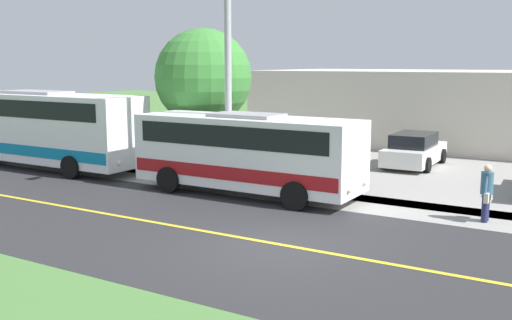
% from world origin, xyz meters
% --- Properties ---
extents(ground_plane, '(120.00, 120.00, 0.00)m').
position_xyz_m(ground_plane, '(0.00, 0.00, 0.00)').
color(ground_plane, '#477238').
extents(road_surface, '(8.00, 100.00, 0.01)m').
position_xyz_m(road_surface, '(0.00, 0.00, 0.00)').
color(road_surface, '#28282B').
rests_on(road_surface, ground).
extents(sidewalk, '(2.40, 100.00, 0.01)m').
position_xyz_m(sidewalk, '(-5.20, 0.00, 0.00)').
color(sidewalk, gray).
rests_on(sidewalk, ground).
extents(parking_lot_surface, '(14.00, 36.00, 0.01)m').
position_xyz_m(parking_lot_surface, '(-12.40, 3.00, 0.00)').
color(parking_lot_surface, gray).
rests_on(parking_lot_surface, ground).
extents(road_centre_line, '(0.16, 100.00, 0.00)m').
position_xyz_m(road_centre_line, '(0.00, 0.00, 0.01)').
color(road_centre_line, gold).
rests_on(road_centre_line, ground).
extents(shuttle_bus_front, '(2.60, 8.03, 2.77)m').
position_xyz_m(shuttle_bus_front, '(-4.47, -3.72, 1.53)').
color(shuttle_bus_front, white).
rests_on(shuttle_bus_front, ground).
extents(transit_bus_rear, '(2.66, 10.61, 3.26)m').
position_xyz_m(transit_bus_rear, '(-4.51, -14.27, 1.79)').
color(transit_bus_rear, white).
rests_on(transit_bus_rear, ground).
extents(pedestrian_with_bags, '(0.72, 0.34, 1.64)m').
position_xyz_m(pedestrian_with_bags, '(-4.91, 3.95, 0.88)').
color(pedestrian_with_bags, '#1E2347').
rests_on(pedestrian_with_bags, ground).
extents(street_light_pole, '(1.97, 0.24, 8.28)m').
position_xyz_m(street_light_pole, '(-4.88, -4.81, 4.55)').
color(street_light_pole, '#9E9EA3').
rests_on(street_light_pole, ground).
extents(parked_car_near, '(4.44, 2.10, 1.45)m').
position_xyz_m(parked_car_near, '(-12.94, -0.45, 0.69)').
color(parked_car_near, white).
rests_on(parked_car_near, ground).
extents(tree_curbside, '(3.95, 3.95, 5.83)m').
position_xyz_m(tree_curbside, '(-7.40, -7.62, 3.84)').
color(tree_curbside, '#4C3826').
rests_on(tree_curbside, ground).
extents(commercial_building, '(10.00, 23.51, 4.00)m').
position_xyz_m(commercial_building, '(-21.40, 0.66, 2.00)').
color(commercial_building, beige).
rests_on(commercial_building, ground).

